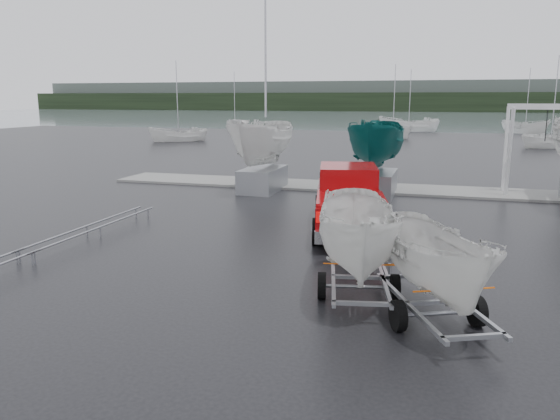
# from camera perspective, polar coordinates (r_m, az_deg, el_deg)

# --- Properties ---
(ground_plane) EXTENTS (120.00, 120.00, 0.00)m
(ground_plane) POSITION_cam_1_polar(r_m,az_deg,el_deg) (14.30, 9.60, -6.36)
(ground_plane) COLOR black
(ground_plane) RESTS_ON ground
(lake) EXTENTS (300.00, 300.00, 0.00)m
(lake) POSITION_cam_1_polar(r_m,az_deg,el_deg) (113.62, 16.01, 9.00)
(lake) COLOR slate
(lake) RESTS_ON ground
(dock) EXTENTS (30.00, 3.00, 0.12)m
(dock) POSITION_cam_1_polar(r_m,az_deg,el_deg) (26.92, 13.08, 2.09)
(dock) COLOR gray
(dock) RESTS_ON ground
(treeline) EXTENTS (300.00, 8.00, 6.00)m
(treeline) POSITION_cam_1_polar(r_m,az_deg,el_deg) (183.54, 16.42, 10.77)
(treeline) COLOR black
(treeline) RESTS_ON ground
(far_hill) EXTENTS (300.00, 6.00, 10.00)m
(far_hill) POSITION_cam_1_polar(r_m,az_deg,el_deg) (191.53, 16.48, 11.38)
(far_hill) COLOR #4C5651
(far_hill) RESTS_ON ground
(pickup_truck) EXTENTS (3.30, 6.49, 2.06)m
(pickup_truck) POSITION_cam_1_polar(r_m,az_deg,el_deg) (18.65, 7.16, 1.35)
(pickup_truck) COLOR maroon
(pickup_truck) RESTS_ON ground
(trailer_hitched) EXTENTS (2.09, 3.76, 5.18)m
(trailer_hitched) POSITION_cam_1_polar(r_m,az_deg,el_deg) (11.86, 8.48, 3.87)
(trailer_hitched) COLOR #93959B
(trailer_hitched) RESTS_ON ground
(trailer_parked) EXTENTS (2.58, 3.76, 4.52)m
(trailer_parked) POSITION_cam_1_polar(r_m,az_deg,el_deg) (10.72, 16.39, 0.84)
(trailer_parked) COLOR #93959B
(trailer_parked) RESTS_ON ground
(boat_hoist) EXTENTS (3.30, 2.18, 4.12)m
(boat_hoist) POSITION_cam_1_polar(r_m,az_deg,el_deg) (26.93, 25.97, 6.85)
(boat_hoist) COLOR silver
(boat_hoist) RESTS_ON ground
(keelboat_0) EXTENTS (2.31, 3.20, 10.47)m
(keelboat_0) POSITION_cam_1_polar(r_m,az_deg,el_deg) (25.86, -1.84, 10.03)
(keelboat_0) COLOR #93959B
(keelboat_0) RESTS_ON ground
(keelboat_1) EXTENTS (2.35, 3.20, 7.35)m
(keelboat_1) POSITION_cam_1_polar(r_m,az_deg,el_deg) (24.89, 10.31, 9.95)
(keelboat_1) COLOR #93959B
(keelboat_1) RESTS_ON ground
(mast_rack_0) EXTENTS (0.56, 6.50, 0.06)m
(mast_rack_0) POSITION_cam_1_polar(r_m,az_deg,el_deg) (18.41, -18.93, -1.64)
(mast_rack_0) COLOR #93959B
(mast_rack_0) RESTS_ON ground
(moored_boat_0) EXTENTS (3.26, 3.25, 11.04)m
(moored_boat_0) POSITION_cam_1_polar(r_m,az_deg,el_deg) (57.05, -10.53, 7.07)
(moored_boat_0) COLOR silver
(moored_boat_0) RESTS_ON ground
(moored_boat_1) EXTENTS (3.28, 3.28, 11.05)m
(moored_boat_1) POSITION_cam_1_polar(r_m,az_deg,el_deg) (62.85, 11.69, 7.43)
(moored_boat_1) COLOR silver
(moored_boat_1) RESTS_ON ground
(moored_boat_4) EXTENTS (2.78, 2.82, 10.95)m
(moored_boat_4) POSITION_cam_1_polar(r_m,az_deg,el_deg) (79.65, -4.73, 8.47)
(moored_boat_4) COLOR silver
(moored_boat_4) RESTS_ON ground
(moored_boat_5) EXTENTS (3.44, 3.37, 11.98)m
(moored_boat_5) POSITION_cam_1_polar(r_m,az_deg,el_deg) (75.31, 13.27, 8.02)
(moored_boat_5) COLOR silver
(moored_boat_5) RESTS_ON ground
(moored_boat_6) EXTENTS (3.32, 3.30, 11.12)m
(moored_boat_6) POSITION_cam_1_polar(r_m,az_deg,el_deg) (54.66, 26.39, 5.86)
(moored_boat_6) COLOR silver
(moored_boat_6) RESTS_ON ground
(moored_boat_7) EXTENTS (3.89, 3.90, 11.63)m
(moored_boat_7) POSITION_cam_1_polar(r_m,az_deg,el_deg) (75.96, 24.21, 7.34)
(moored_boat_7) COLOR silver
(moored_boat_7) RESTS_ON ground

